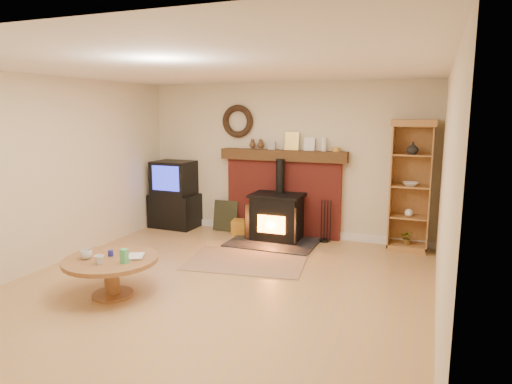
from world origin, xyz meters
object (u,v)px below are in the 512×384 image
at_px(wood_stove, 276,218).
at_px(tv_unit, 174,196).
at_px(coffee_table, 111,265).
at_px(curio_cabinet, 411,186).

xyz_separation_m(wood_stove, tv_unit, (-2.06, 0.19, 0.20)).
distance_m(wood_stove, coffee_table, 3.06).
relative_size(wood_stove, coffee_table, 1.30).
height_order(tv_unit, curio_cabinet, curio_cabinet).
xyz_separation_m(wood_stove, curio_cabinet, (2.06, 0.28, 0.62)).
height_order(wood_stove, coffee_table, wood_stove).
bearing_deg(tv_unit, curio_cabinet, 1.22).
xyz_separation_m(tv_unit, coffee_table, (1.02, -3.07, -0.22)).
bearing_deg(tv_unit, wood_stove, -5.31).
distance_m(tv_unit, coffee_table, 3.24).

